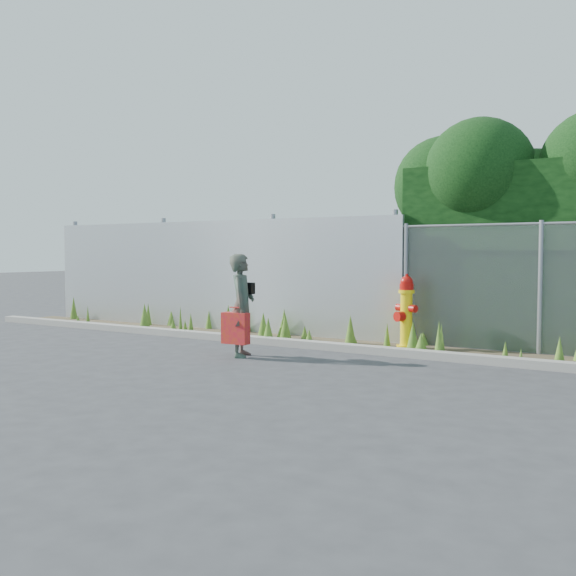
# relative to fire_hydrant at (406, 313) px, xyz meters

# --- Properties ---
(ground) EXTENTS (80.00, 80.00, 0.00)m
(ground) POSITION_rel_fire_hydrant_xyz_m (-1.24, -2.55, -0.59)
(ground) COLOR #353537
(ground) RESTS_ON ground
(curb) EXTENTS (16.00, 0.22, 0.12)m
(curb) POSITION_rel_fire_hydrant_xyz_m (-1.24, -0.75, -0.53)
(curb) COLOR gray
(curb) RESTS_ON ground
(weed_strip) EXTENTS (16.00, 1.31, 0.55)m
(weed_strip) POSITION_rel_fire_hydrant_xyz_m (-1.02, -0.08, -0.44)
(weed_strip) COLOR #473A28
(weed_strip) RESTS_ON ground
(corrugated_fence) EXTENTS (8.50, 0.21, 2.30)m
(corrugated_fence) POSITION_rel_fire_hydrant_xyz_m (-4.48, 0.45, 0.51)
(corrugated_fence) COLOR silver
(corrugated_fence) RESTS_ON ground
(fire_hydrant) EXTENTS (0.41, 0.36, 1.22)m
(fire_hydrant) POSITION_rel_fire_hydrant_xyz_m (0.00, 0.00, 0.00)
(fire_hydrant) COLOR yellow
(fire_hydrant) RESTS_ON ground
(woman) EXTENTS (0.57, 0.67, 1.54)m
(woman) POSITION_rel_fire_hydrant_xyz_m (-1.82, -2.01, 0.18)
(woman) COLOR #106A50
(woman) RESTS_ON ground
(red_tote_bag) EXTENTS (0.42, 0.15, 0.55)m
(red_tote_bag) POSITION_rel_fire_hydrant_xyz_m (-1.83, -2.17, -0.15)
(red_tote_bag) COLOR #B80A30
(black_shoulder_bag) EXTENTS (0.23, 0.10, 0.18)m
(black_shoulder_bag) POSITION_rel_fire_hydrant_xyz_m (-1.84, -1.85, 0.43)
(black_shoulder_bag) COLOR black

